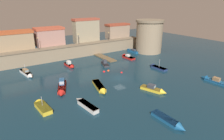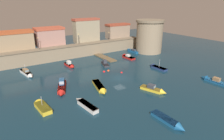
% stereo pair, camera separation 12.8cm
% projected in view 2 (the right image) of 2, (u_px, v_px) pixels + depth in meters
% --- Properties ---
extents(ground_plane, '(133.14, 133.14, 0.00)m').
position_uv_depth(ground_plane, '(120.00, 78.00, 47.05)').
color(ground_plane, '#112D3D').
extents(quay_wall, '(50.75, 3.46, 4.21)m').
position_uv_depth(quay_wall, '(79.00, 50.00, 64.91)').
color(quay_wall, gray).
rests_on(quay_wall, ground).
extents(old_town_backdrop, '(48.31, 5.53, 8.25)m').
position_uv_depth(old_town_backdrop, '(64.00, 35.00, 64.48)').
color(old_town_backdrop, '#9A8162').
rests_on(old_town_backdrop, ground).
extents(fortress_tower, '(10.07, 10.07, 11.69)m').
position_uv_depth(fortress_tower, '(149.00, 36.00, 69.27)').
color(fortress_tower, gray).
rests_on(fortress_tower, ground).
extents(pier_dock, '(2.51, 10.46, 0.70)m').
position_uv_depth(pier_dock, '(105.00, 58.00, 63.52)').
color(pier_dock, brown).
rests_on(pier_dock, ground).
extents(quay_lamp_0, '(0.32, 0.32, 3.54)m').
position_uv_depth(quay_lamp_0, '(38.00, 41.00, 56.75)').
color(quay_lamp_0, black).
rests_on(quay_lamp_0, quay_wall).
extents(quay_lamp_1, '(0.32, 0.32, 3.45)m').
position_uv_depth(quay_lamp_1, '(79.00, 37.00, 63.57)').
color(quay_lamp_1, black).
rests_on(quay_lamp_1, quay_wall).
extents(quay_lamp_2, '(0.32, 0.32, 2.92)m').
position_uv_depth(quay_lamp_2, '(109.00, 35.00, 70.01)').
color(quay_lamp_2, black).
rests_on(quay_lamp_2, quay_wall).
extents(moored_boat_0, '(1.52, 6.25, 1.37)m').
position_uv_depth(moored_boat_0, '(170.00, 122.00, 29.36)').
color(moored_boat_0, '#195689').
rests_on(moored_boat_0, ground).
extents(moored_boat_1, '(1.90, 6.06, 1.74)m').
position_uv_depth(moored_boat_1, '(127.00, 57.00, 63.86)').
color(moored_boat_1, red).
rests_on(moored_boat_1, ground).
extents(moored_boat_2, '(3.21, 5.82, 1.74)m').
position_uv_depth(moored_boat_2, '(154.00, 90.00, 39.86)').
color(moored_boat_2, gold).
rests_on(moored_boat_2, ground).
extents(moored_boat_3, '(1.76, 6.02, 3.38)m').
position_uv_depth(moored_boat_3, '(156.00, 67.00, 53.98)').
color(moored_boat_3, navy).
rests_on(moored_boat_3, ground).
extents(moored_boat_4, '(4.25, 7.38, 2.18)m').
position_uv_depth(moored_boat_4, '(62.00, 88.00, 40.57)').
color(moored_boat_4, red).
rests_on(moored_boat_4, ground).
extents(moored_boat_5, '(1.96, 6.52, 1.13)m').
position_uv_depth(moored_boat_5, '(85.00, 104.00, 34.18)').
color(moored_boat_5, silver).
rests_on(moored_boat_5, ground).
extents(moored_boat_6, '(1.55, 5.18, 1.84)m').
position_uv_depth(moored_boat_6, '(70.00, 65.00, 55.11)').
color(moored_boat_6, red).
rests_on(moored_boat_6, ground).
extents(moored_boat_7, '(2.32, 7.19, 2.98)m').
position_uv_depth(moored_boat_7, '(27.00, 73.00, 48.84)').
color(moored_boat_7, white).
rests_on(moored_boat_7, ground).
extents(moored_boat_8, '(1.84, 7.19, 1.81)m').
position_uv_depth(moored_boat_8, '(213.00, 80.00, 44.84)').
color(moored_boat_8, '#195689').
rests_on(moored_boat_8, ground).
extents(moored_boat_9, '(2.10, 5.70, 2.89)m').
position_uv_depth(moored_boat_9, '(41.00, 106.00, 33.66)').
color(moored_boat_9, gold).
rests_on(moored_boat_9, ground).
extents(moored_boat_10, '(3.21, 7.45, 1.44)m').
position_uv_depth(moored_boat_10, '(100.00, 88.00, 40.95)').
color(moored_boat_10, gold).
rests_on(moored_boat_10, ground).
extents(moored_boat_11, '(3.04, 5.80, 1.97)m').
position_uv_depth(moored_boat_11, '(104.00, 63.00, 57.05)').
color(moored_boat_11, '#333338').
rests_on(moored_boat_11, ground).
extents(moored_boat_12, '(1.28, 6.41, 1.44)m').
position_uv_depth(moored_boat_12, '(132.00, 51.00, 71.24)').
color(moored_boat_12, '#195689').
rests_on(moored_boat_12, ground).
extents(mooring_buoy_0, '(0.64, 0.64, 0.64)m').
position_uv_depth(mooring_buoy_0, '(104.00, 72.00, 51.12)').
color(mooring_buoy_0, red).
rests_on(mooring_buoy_0, ground).
extents(mooring_buoy_1, '(0.57, 0.57, 0.57)m').
position_uv_depth(mooring_buoy_1, '(122.00, 73.00, 50.53)').
color(mooring_buoy_1, red).
rests_on(mooring_buoy_1, ground).
extents(mooring_buoy_2, '(0.66, 0.66, 0.66)m').
position_uv_depth(mooring_buoy_2, '(108.00, 71.00, 51.86)').
color(mooring_buoy_2, '#EA4C19').
rests_on(mooring_buoy_2, ground).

